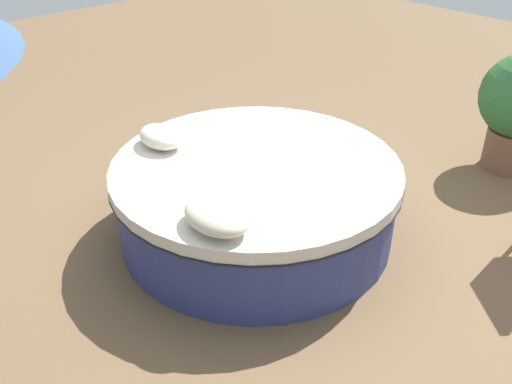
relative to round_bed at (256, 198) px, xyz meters
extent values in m
plane|color=brown|center=(0.00, 0.00, -0.33)|extent=(16.00, 16.00, 0.00)
cylinder|color=navy|center=(0.00, 0.00, -0.06)|extent=(2.20, 2.20, 0.54)
cylinder|color=black|center=(0.00, 0.00, 0.21)|extent=(2.28, 2.28, 0.01)
cylinder|color=beige|center=(0.00, 0.00, 0.26)|extent=(2.27, 2.27, 0.10)
ellipsoid|color=silver|center=(0.75, 0.36, 0.40)|extent=(0.42, 0.31, 0.17)
ellipsoid|color=beige|center=(-0.45, 0.77, 0.40)|extent=(0.50, 0.36, 0.17)
cylinder|color=brown|center=(-0.89, -2.61, -0.13)|extent=(0.49, 0.49, 0.41)
camera|label=1|loc=(-2.81, 2.62, 2.41)|focal=39.55mm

